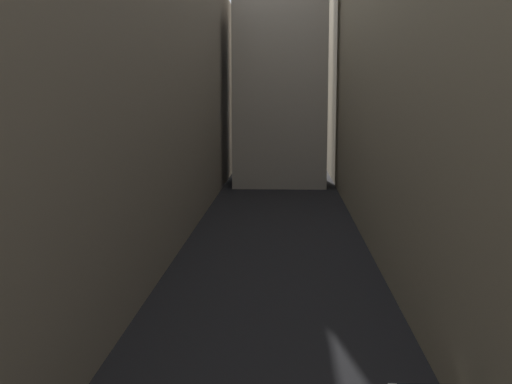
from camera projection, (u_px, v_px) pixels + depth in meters
name	position (u px, v px, depth m)	size (l,w,h in m)	color
ground_plane	(275.00, 244.00, 40.03)	(264.00, 264.00, 0.00)	black
building_block_left	(102.00, 88.00, 41.11)	(10.58, 108.00, 18.75)	gray
building_block_right	(488.00, 43.00, 39.68)	(14.31, 108.00, 23.97)	gray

